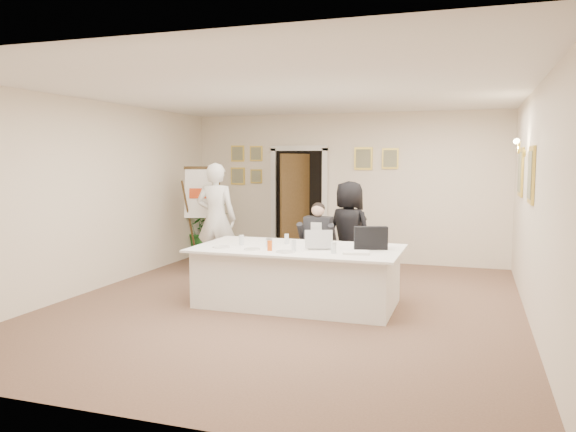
% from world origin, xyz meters
% --- Properties ---
extents(floor, '(7.00, 7.00, 0.00)m').
position_xyz_m(floor, '(0.00, 0.00, 0.00)').
color(floor, brown).
rests_on(floor, ground).
extents(ceiling, '(6.00, 7.00, 0.02)m').
position_xyz_m(ceiling, '(0.00, 0.00, 2.80)').
color(ceiling, white).
rests_on(ceiling, wall_back).
extents(wall_back, '(6.00, 0.10, 2.80)m').
position_xyz_m(wall_back, '(0.00, 3.50, 1.40)').
color(wall_back, white).
rests_on(wall_back, floor).
extents(wall_front, '(6.00, 0.10, 2.80)m').
position_xyz_m(wall_front, '(0.00, -3.50, 1.40)').
color(wall_front, white).
rests_on(wall_front, floor).
extents(wall_left, '(0.10, 7.00, 2.80)m').
position_xyz_m(wall_left, '(-3.00, 0.00, 1.40)').
color(wall_left, white).
rests_on(wall_left, floor).
extents(wall_right, '(0.10, 7.00, 2.80)m').
position_xyz_m(wall_right, '(3.00, 0.00, 1.40)').
color(wall_right, white).
rests_on(wall_right, floor).
extents(doorway, '(1.14, 0.86, 2.20)m').
position_xyz_m(doorway, '(-0.88, 3.32, 1.04)').
color(doorway, black).
rests_on(doorway, floor).
extents(pictures_back_wall, '(3.40, 0.06, 0.80)m').
position_xyz_m(pictures_back_wall, '(-0.80, 3.47, 1.85)').
color(pictures_back_wall, '#DFC24C').
rests_on(pictures_back_wall, wall_back).
extents(pictures_right_wall, '(0.06, 2.20, 0.80)m').
position_xyz_m(pictures_right_wall, '(2.97, 1.20, 1.75)').
color(pictures_right_wall, '#DFC24C').
rests_on(pictures_right_wall, wall_right).
extents(wall_sconce, '(0.20, 0.30, 0.24)m').
position_xyz_m(wall_sconce, '(2.90, 1.20, 2.10)').
color(wall_sconce, gold).
rests_on(wall_sconce, wall_right).
extents(conference_table, '(2.73, 1.45, 0.78)m').
position_xyz_m(conference_table, '(0.13, 0.08, 0.39)').
color(conference_table, white).
rests_on(conference_table, floor).
extents(seated_man, '(0.67, 0.69, 1.30)m').
position_xyz_m(seated_man, '(0.10, 1.16, 0.65)').
color(seated_man, black).
rests_on(seated_man, floor).
extents(flip_chart, '(0.64, 0.48, 1.77)m').
position_xyz_m(flip_chart, '(-2.26, 2.04, 0.82)').
color(flip_chart, '#30220F').
rests_on(flip_chart, floor).
extents(standing_man, '(0.72, 0.51, 1.88)m').
position_xyz_m(standing_man, '(-1.79, 1.60, 0.94)').
color(standing_man, white).
rests_on(standing_man, floor).
extents(standing_woman, '(0.92, 0.76, 1.60)m').
position_xyz_m(standing_woman, '(0.50, 1.57, 0.80)').
color(standing_woman, black).
rests_on(standing_woman, floor).
extents(potted_palm, '(1.24, 1.18, 1.09)m').
position_xyz_m(potted_palm, '(-2.80, 3.20, 0.54)').
color(potted_palm, '#216324').
rests_on(potted_palm, floor).
extents(laptop, '(0.46, 0.47, 0.28)m').
position_xyz_m(laptop, '(0.45, 0.08, 0.91)').
color(laptop, '#B7BABC').
rests_on(laptop, conference_table).
extents(laptop_bag, '(0.44, 0.25, 0.30)m').
position_xyz_m(laptop_bag, '(1.08, 0.20, 0.92)').
color(laptop_bag, black).
rests_on(laptop_bag, conference_table).
extents(paper_stack, '(0.37, 0.30, 0.03)m').
position_xyz_m(paper_stack, '(0.97, -0.20, 0.79)').
color(paper_stack, white).
rests_on(paper_stack, conference_table).
extents(plate_left, '(0.30, 0.30, 0.01)m').
position_xyz_m(plate_left, '(-0.82, -0.27, 0.78)').
color(plate_left, white).
rests_on(plate_left, conference_table).
extents(plate_mid, '(0.22, 0.22, 0.01)m').
position_xyz_m(plate_mid, '(-0.37, -0.31, 0.78)').
color(plate_mid, white).
rests_on(plate_mid, conference_table).
extents(plate_near, '(0.26, 0.26, 0.01)m').
position_xyz_m(plate_near, '(0.10, -0.37, 0.78)').
color(plate_near, white).
rests_on(plate_near, conference_table).
extents(glass_a, '(0.08, 0.08, 0.14)m').
position_xyz_m(glass_a, '(-0.65, 0.00, 0.84)').
color(glass_a, silver).
rests_on(glass_a, conference_table).
extents(glass_b, '(0.06, 0.06, 0.14)m').
position_xyz_m(glass_b, '(0.17, -0.24, 0.84)').
color(glass_b, silver).
rests_on(glass_b, conference_table).
extents(glass_c, '(0.08, 0.08, 0.14)m').
position_xyz_m(glass_c, '(0.70, -0.25, 0.84)').
color(glass_c, silver).
rests_on(glass_c, conference_table).
extents(glass_d, '(0.06, 0.06, 0.14)m').
position_xyz_m(glass_d, '(-0.10, 0.30, 0.84)').
color(glass_d, silver).
rests_on(glass_d, conference_table).
extents(oj_glass, '(0.08, 0.08, 0.13)m').
position_xyz_m(oj_glass, '(-0.13, -0.31, 0.84)').
color(oj_glass, '#D55212').
rests_on(oj_glass, conference_table).
extents(steel_jug, '(0.10, 0.10, 0.11)m').
position_xyz_m(steel_jug, '(-0.24, -0.03, 0.83)').
color(steel_jug, silver).
rests_on(steel_jug, conference_table).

